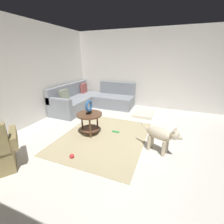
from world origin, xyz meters
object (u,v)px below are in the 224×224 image
at_px(dog, 161,135).
at_px(dog_toy_ball, 72,156).
at_px(sectional_couch, 91,100).
at_px(dog_bed_mat, 144,113).
at_px(side_table, 90,118).
at_px(dog_toy_rope, 116,132).
at_px(torus_sculpture, 89,107).

bearing_deg(dog, dog_toy_ball, -40.68).
distance_m(sectional_couch, dog_bed_mat, 1.96).
bearing_deg(dog, side_table, -74.02).
height_order(dog_bed_mat, dog_toy_rope, dog_bed_mat).
bearing_deg(dog_toy_ball, sectional_couch, 21.51).
distance_m(dog_bed_mat, dog, 2.09).
distance_m(sectional_couch, dog_toy_rope, 2.15).
relative_size(torus_sculpture, dog_toy_ball, 3.72).
bearing_deg(dog_toy_rope, dog_toy_ball, 161.50).
height_order(torus_sculpture, dog_toy_rope, torus_sculpture).
bearing_deg(side_table, dog_toy_rope, -61.95).
xyz_separation_m(torus_sculpture, dog_toy_rope, (0.30, -0.55, -0.69)).
height_order(dog, dog_toy_rope, dog).
height_order(sectional_couch, side_table, sectional_couch).
bearing_deg(dog, dog_toy_rope, -91.06).
height_order(side_table, torus_sculpture, torus_sculpture).
relative_size(dog_toy_ball, dog_toy_rope, 0.48).
bearing_deg(dog, torus_sculpture, -74.02).
bearing_deg(sectional_couch, dog, -127.05).
relative_size(sectional_couch, torus_sculpture, 6.90).
distance_m(sectional_couch, dog_toy_ball, 2.98).
bearing_deg(dog_bed_mat, torus_sculpture, 151.26).
height_order(side_table, dog_bed_mat, side_table).
xyz_separation_m(sectional_couch, dog_toy_ball, (-2.76, -1.09, -0.25)).
height_order(torus_sculpture, dog_toy_ball, torus_sculpture).
relative_size(dog_bed_mat, dog_toy_rope, 4.35).
bearing_deg(torus_sculpture, dog_toy_ball, -171.95).
height_order(sectional_couch, torus_sculpture, sectional_couch).
bearing_deg(sectional_couch, dog_toy_ball, -158.49).
xyz_separation_m(sectional_couch, dog_toy_rope, (-1.51, -1.51, -0.26)).
bearing_deg(dog_toy_rope, dog, -112.46).
bearing_deg(dog_bed_mat, dog_toy_ball, 162.82).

